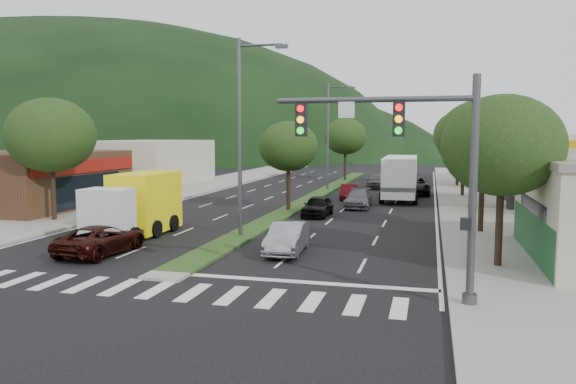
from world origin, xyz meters
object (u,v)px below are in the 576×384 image
(tree_med_near, at_px, (288,146))
(tree_med_far, at_px, (345,136))
(tree_r_d, at_px, (464,135))
(suv_maroon, at_px, (101,240))
(motorhome, at_px, (400,177))
(box_truck, at_px, (138,207))
(car_queue_b, at_px, (358,199))
(tree_r_e, at_px, (458,138))
(tree_r_b, at_px, (484,138))
(sedan_silver, at_px, (287,238))
(tree_r_c, at_px, (472,142))
(streetlight_near, at_px, (243,128))
(car_queue_c, at_px, (349,192))
(car_queue_e, at_px, (377,181))
(traffic_signal, at_px, (420,154))
(car_queue_a, at_px, (318,206))
(tree_l_a, at_px, (51,135))
(car_queue_d, at_px, (414,186))
(tree_r_a, at_px, (502,146))
(streetlight_mid, at_px, (330,131))

(tree_med_near, xyz_separation_m, tree_med_far, (0.00, 26.00, 0.58))
(tree_r_d, height_order, suv_maroon, tree_r_d)
(motorhome, bearing_deg, box_truck, -122.36)
(car_queue_b, bearing_deg, tree_r_e, 66.76)
(tree_r_b, height_order, sedan_silver, tree_r_b)
(tree_r_c, height_order, streetlight_near, streetlight_near)
(tree_med_near, xyz_separation_m, car_queue_c, (3.00, 8.18, -3.82))
(tree_r_e, distance_m, car_queue_e, 9.56)
(traffic_signal, relative_size, car_queue_c, 1.89)
(tree_r_e, bearing_deg, car_queue_a, -111.96)
(traffic_signal, distance_m, box_truck, 16.96)
(tree_r_e, distance_m, suv_maroon, 41.10)
(tree_r_d, relative_size, suv_maroon, 1.55)
(box_truck, bearing_deg, traffic_signal, 148.78)
(tree_l_a, height_order, suv_maroon, tree_l_a)
(suv_maroon, bearing_deg, car_queue_d, -110.26)
(traffic_signal, height_order, tree_r_b, tree_r_b)
(car_queue_d, distance_m, car_queue_e, 6.24)
(suv_maroon, xyz_separation_m, car_queue_e, (8.89, 33.54, 0.08))
(motorhome, bearing_deg, car_queue_e, 105.87)
(tree_r_e, relative_size, car_queue_d, 1.22)
(tree_r_d, height_order, tree_med_near, tree_r_d)
(tree_med_near, distance_m, suv_maroon, 16.48)
(car_queue_e, bearing_deg, tree_med_near, -102.81)
(box_truck, bearing_deg, car_queue_b, -124.46)
(tree_l_a, bearing_deg, tree_r_a, -13.76)
(tree_r_b, distance_m, box_truck, 18.28)
(tree_med_near, height_order, car_queue_b, tree_med_near)
(streetlight_mid, bearing_deg, car_queue_e, 37.90)
(tree_l_a, bearing_deg, car_queue_a, 22.54)
(traffic_signal, distance_m, tree_r_e, 41.65)
(tree_l_a, bearing_deg, tree_r_b, 4.67)
(streetlight_near, bearing_deg, car_queue_e, 81.75)
(streetlight_near, relative_size, streetlight_mid, 1.00)
(suv_maroon, height_order, car_queue_d, car_queue_d)
(traffic_signal, relative_size, box_truck, 1.07)
(tree_r_c, bearing_deg, streetlight_mid, 132.22)
(tree_r_a, xyz_separation_m, tree_l_a, (-24.50, 6.00, 0.36))
(traffic_signal, relative_size, car_queue_e, 1.64)
(tree_med_far, distance_m, motorhome, 18.63)
(suv_maroon, distance_m, car_queue_c, 24.74)
(traffic_signal, distance_m, car_queue_d, 32.96)
(suv_maroon, bearing_deg, tree_med_near, -103.06)
(tree_r_a, bearing_deg, tree_l_a, 166.24)
(tree_r_c, height_order, suv_maroon, tree_r_c)
(tree_med_far, bearing_deg, motorhome, -67.50)
(tree_r_c, relative_size, car_queue_a, 1.67)
(streetlight_mid, bearing_deg, tree_r_c, -47.78)
(car_queue_a, xyz_separation_m, motorhome, (4.63, 10.86, 1.17))
(car_queue_c, distance_m, car_queue_d, 7.10)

